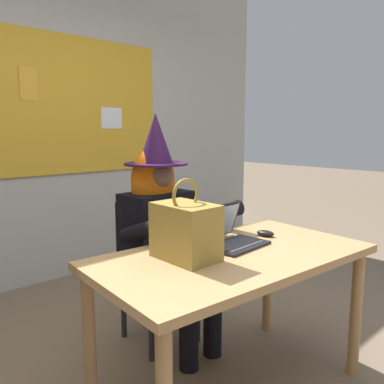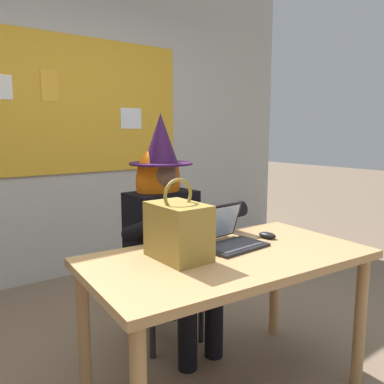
{
  "view_description": "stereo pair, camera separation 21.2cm",
  "coord_description": "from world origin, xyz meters",
  "px_view_note": "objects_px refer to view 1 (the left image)",
  "views": [
    {
      "loc": [
        -1.3,
        -1.2,
        1.32
      ],
      "look_at": [
        0.12,
        0.33,
        1.0
      ],
      "focal_mm": 36.56,
      "sensor_mm": 36.0,
      "label": 1
    },
    {
      "loc": [
        -1.14,
        -1.34,
        1.32
      ],
      "look_at": [
        0.12,
        0.33,
        1.0
      ],
      "focal_mm": 36.56,
      "sensor_mm": 36.0,
      "label": 2
    }
  ],
  "objects_px": {
    "desk_main": "(233,271)",
    "person_costumed": "(163,222)",
    "computer_mouse": "(265,233)",
    "handbag": "(186,231)",
    "laptop": "(229,236)",
    "chair_at_desk": "(153,262)"
  },
  "relations": [
    {
      "from": "desk_main",
      "to": "computer_mouse",
      "type": "relative_size",
      "value": 13.71
    },
    {
      "from": "chair_at_desk",
      "to": "handbag",
      "type": "distance_m",
      "value": 0.79
    },
    {
      "from": "desk_main",
      "to": "person_costumed",
      "type": "bearing_deg",
      "value": 85.5
    },
    {
      "from": "computer_mouse",
      "to": "handbag",
      "type": "height_order",
      "value": "handbag"
    },
    {
      "from": "desk_main",
      "to": "chair_at_desk",
      "type": "height_order",
      "value": "chair_at_desk"
    },
    {
      "from": "desk_main",
      "to": "laptop",
      "type": "distance_m",
      "value": 0.2
    },
    {
      "from": "laptop",
      "to": "desk_main",
      "type": "bearing_deg",
      "value": -133.53
    },
    {
      "from": "desk_main",
      "to": "handbag",
      "type": "xyz_separation_m",
      "value": [
        -0.23,
        0.09,
        0.23
      ]
    },
    {
      "from": "person_costumed",
      "to": "desk_main",
      "type": "bearing_deg",
      "value": -7.18
    },
    {
      "from": "laptop",
      "to": "handbag",
      "type": "distance_m",
      "value": 0.33
    },
    {
      "from": "chair_at_desk",
      "to": "computer_mouse",
      "type": "distance_m",
      "value": 0.77
    },
    {
      "from": "desk_main",
      "to": "handbag",
      "type": "bearing_deg",
      "value": 157.99
    },
    {
      "from": "chair_at_desk",
      "to": "person_costumed",
      "type": "height_order",
      "value": "person_costumed"
    },
    {
      "from": "handbag",
      "to": "desk_main",
      "type": "bearing_deg",
      "value": -22.01
    },
    {
      "from": "desk_main",
      "to": "person_costumed",
      "type": "xyz_separation_m",
      "value": [
        0.05,
        0.61,
        0.13
      ]
    },
    {
      "from": "desk_main",
      "to": "laptop",
      "type": "bearing_deg",
      "value": 50.5
    },
    {
      "from": "chair_at_desk",
      "to": "person_costumed",
      "type": "relative_size",
      "value": 0.62
    },
    {
      "from": "chair_at_desk",
      "to": "laptop",
      "type": "height_order",
      "value": "laptop"
    },
    {
      "from": "desk_main",
      "to": "handbag",
      "type": "height_order",
      "value": "handbag"
    },
    {
      "from": "person_costumed",
      "to": "laptop",
      "type": "relative_size",
      "value": 4.14
    },
    {
      "from": "computer_mouse",
      "to": "handbag",
      "type": "distance_m",
      "value": 0.6
    },
    {
      "from": "person_costumed",
      "to": "computer_mouse",
      "type": "xyz_separation_m",
      "value": [
        0.31,
        -0.53,
        -0.02
      ]
    }
  ]
}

